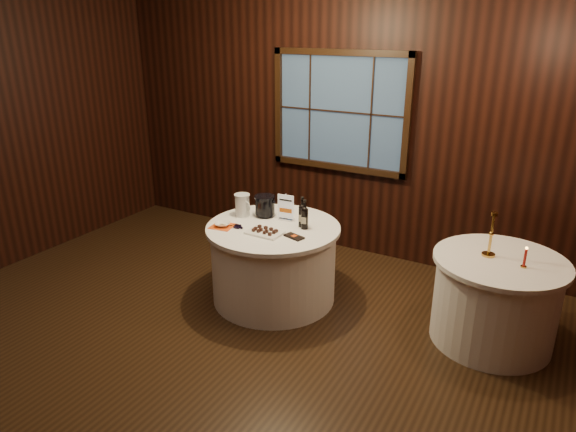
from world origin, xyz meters
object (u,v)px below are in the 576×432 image
Objects in this scene: sign_stand at (286,211)px; port_bottle_left at (302,214)px; chocolate_plate at (265,232)px; brass_candlestick at (490,240)px; red_candle at (525,259)px; glass_pitcher at (243,205)px; port_bottle_right at (305,216)px; side_table at (495,300)px; grape_bunch at (238,226)px; ice_bucket at (265,206)px; chocolate_box at (294,237)px; main_table at (274,262)px; cracker_bowl at (223,224)px.

sign_stand is 0.23m from port_bottle_left.
brass_candlestick is at bearing 15.36° from chocolate_plate.
red_candle is (2.15, 0.03, -0.02)m from sign_stand.
brass_candlestick reaches higher than chocolate_plate.
glass_pitcher is (-0.44, -0.11, 0.02)m from sign_stand.
port_bottle_right is 1.60× the size of red_candle.
red_candle is at bearing -23.24° from side_table.
port_bottle_right is at bearing 48.38° from chocolate_plate.
sign_stand is (-1.97, -0.10, 0.47)m from side_table.
port_bottle_right is 0.63m from grape_bunch.
ice_bucket is 0.62m from chocolate_box.
cracker_bowl is at bearing -149.50° from main_table.
sign_stand is 0.63m from cracker_bowl.
port_bottle_left is 0.66m from glass_pitcher.
side_table is 2.07m from chocolate_plate.
glass_pitcher reaches higher than cracker_bowl.
brass_candlestick is at bearing -8.50° from port_bottle_left.
chocolate_box is (0.31, -0.14, 0.39)m from main_table.
chocolate_box is 1.19× the size of grape_bunch.
side_table is 1.80m from port_bottle_right.
ice_bucket is at bearing -179.14° from red_candle.
cracker_bowl is at bearing -169.75° from red_candle.
sign_stand is 0.40m from chocolate_plate.
port_bottle_right is 0.40m from chocolate_plate.
chocolate_plate is 0.44m from cracker_bowl.
port_bottle_right is at bearing -27.53° from sign_stand.
chocolate_box is at bearing -25.19° from main_table.
chocolate_plate reaches higher than cracker_bowl.
side_table is at bearing -9.33° from port_bottle_left.
sign_stand reaches higher than chocolate_plate.
ice_bucket is at bearing 176.44° from sign_stand.
grape_bunch is at bearing -97.00° from ice_bucket.
brass_candlestick is at bearing 13.68° from grape_bunch.
brass_candlestick is (1.87, 0.12, 0.05)m from sign_stand.
main_table is at bearing 170.97° from chocolate_box.
cracker_bowl is at bearing -70.67° from glass_pitcher.
port_bottle_right reaches higher than glass_pitcher.
chocolate_box reaches higher than side_table.
grape_bunch is at bearing -161.55° from port_bottle_right.
port_bottle_left is 1.58× the size of chocolate_box.
main_table is 0.59m from port_bottle_right.
chocolate_box is (0.06, -0.27, -0.12)m from port_bottle_left.
main_table is 0.63m from cracker_bowl.
port_bottle_left is 1.31× the size of glass_pitcher.
brass_candlestick reaches higher than side_table.
port_bottle_right is 1.96× the size of cracker_bowl.
port_bottle_left is 0.06m from port_bottle_right.
grape_bunch is (-0.29, -0.41, -0.07)m from sign_stand.
chocolate_plate reaches higher than main_table.
brass_candlestick is (2.31, 0.22, 0.02)m from glass_pitcher.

